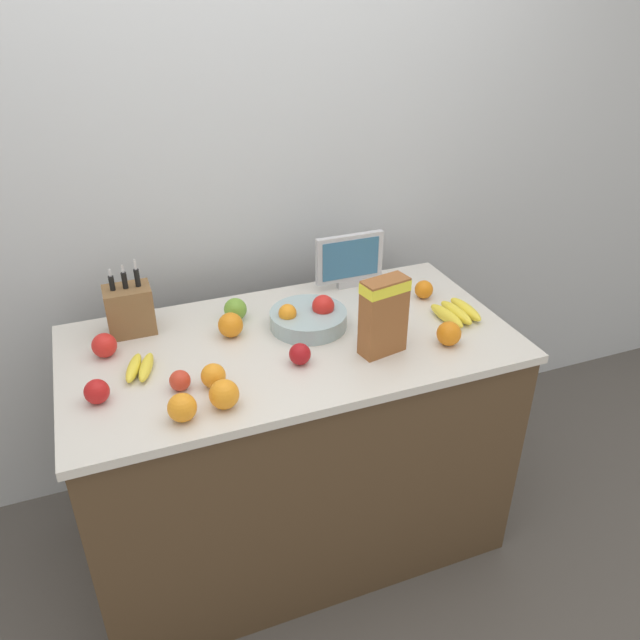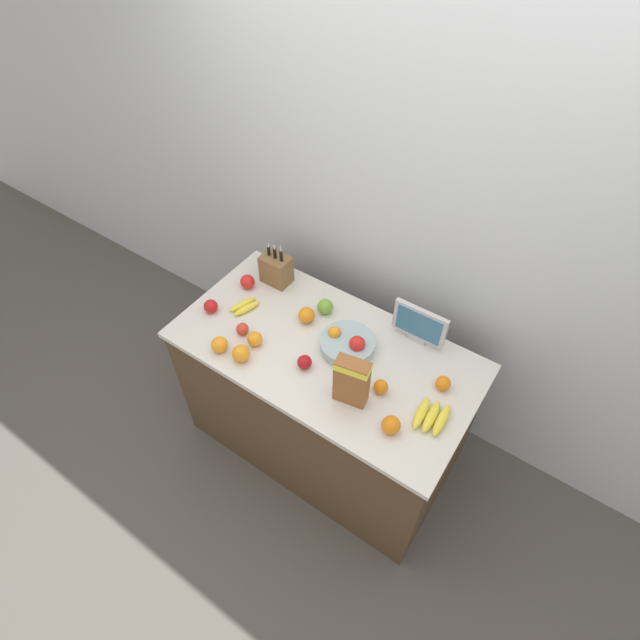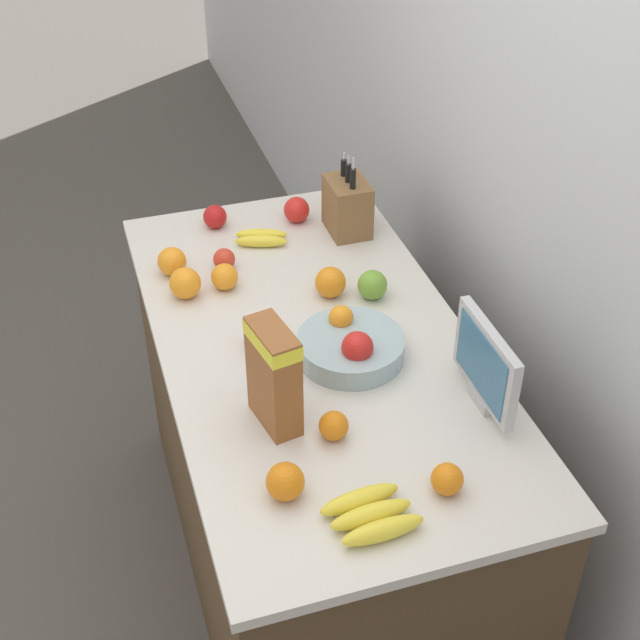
# 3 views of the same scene
# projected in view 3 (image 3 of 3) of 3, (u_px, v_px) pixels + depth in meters

# --- Properties ---
(ground_plane) EXTENTS (14.00, 14.00, 0.00)m
(ground_plane) POSITION_uv_depth(u_px,v_px,m) (316.00, 566.00, 2.87)
(ground_plane) COLOR #514C47
(wall_back) EXTENTS (9.00, 0.06, 2.60)m
(wall_back) POSITION_uv_depth(u_px,v_px,m) (546.00, 179.00, 2.24)
(wall_back) COLOR silver
(wall_back) RESTS_ON ground_plane
(counter) EXTENTS (1.53, 0.79, 0.93)m
(counter) POSITION_uv_depth(u_px,v_px,m) (315.00, 465.00, 2.59)
(counter) COLOR #4C3823
(counter) RESTS_ON ground_plane
(knife_block) EXTENTS (0.16, 0.12, 0.27)m
(knife_block) POSITION_uv_depth(u_px,v_px,m) (347.00, 206.00, 2.70)
(knife_block) COLOR brown
(knife_block) RESTS_ON counter
(small_monitor) EXTENTS (0.28, 0.03, 0.22)m
(small_monitor) POSITION_uv_depth(u_px,v_px,m) (485.00, 365.00, 2.05)
(small_monitor) COLOR #B7B7BC
(small_monitor) RESTS_ON counter
(cereal_box) EXTENTS (0.16, 0.10, 0.26)m
(cereal_box) POSITION_uv_depth(u_px,v_px,m) (274.00, 372.00, 1.99)
(cereal_box) COLOR brown
(cereal_box) RESTS_ON counter
(fruit_bowl) EXTENTS (0.27, 0.27, 0.11)m
(fruit_bowl) POSITION_uv_depth(u_px,v_px,m) (351.00, 346.00, 2.24)
(fruit_bowl) COLOR #99B2B7
(fruit_bowl) RESTS_ON counter
(banana_bunch_left) EXTENTS (0.12, 0.17, 0.04)m
(banana_bunch_left) POSITION_uv_depth(u_px,v_px,m) (261.00, 238.00, 2.68)
(banana_bunch_left) COLOR yellow
(banana_bunch_left) RESTS_ON counter
(banana_bunch_right) EXTENTS (0.15, 0.20, 0.04)m
(banana_bunch_right) POSITION_uv_depth(u_px,v_px,m) (371.00, 515.00, 1.82)
(banana_bunch_right) COLOR yellow
(banana_bunch_right) RESTS_ON counter
(apple_by_knife_block) EXTENTS (0.07, 0.07, 0.07)m
(apple_by_knife_block) POSITION_uv_depth(u_px,v_px,m) (215.00, 217.00, 2.75)
(apple_by_knife_block) COLOR red
(apple_by_knife_block) RESTS_ON counter
(apple_leftmost) EXTENTS (0.06, 0.06, 0.06)m
(apple_leftmost) POSITION_uv_depth(u_px,v_px,m) (224.00, 259.00, 2.57)
(apple_leftmost) COLOR red
(apple_leftmost) RESTS_ON counter
(apple_rightmost) EXTENTS (0.08, 0.08, 0.08)m
(apple_rightmost) POSITION_uv_depth(u_px,v_px,m) (372.00, 285.00, 2.45)
(apple_rightmost) COLOR #6B9E33
(apple_rightmost) RESTS_ON counter
(apple_middle) EXTENTS (0.08, 0.08, 0.08)m
(apple_middle) POSITION_uv_depth(u_px,v_px,m) (297.00, 210.00, 2.78)
(apple_middle) COLOR red
(apple_middle) RESTS_ON counter
(apple_near_bananas) EXTENTS (0.07, 0.07, 0.07)m
(apple_near_bananas) POSITION_uv_depth(u_px,v_px,m) (258.00, 336.00, 2.27)
(apple_near_bananas) COLOR #A31419
(apple_near_bananas) RESTS_ON counter
(orange_mid_left) EXTENTS (0.08, 0.08, 0.08)m
(orange_mid_left) POSITION_uv_depth(u_px,v_px,m) (225.00, 277.00, 2.48)
(orange_mid_left) COLOR orange
(orange_mid_left) RESTS_ON counter
(orange_front_right) EXTENTS (0.09, 0.09, 0.09)m
(orange_front_right) POSITION_uv_depth(u_px,v_px,m) (330.00, 282.00, 2.45)
(orange_front_right) COLOR orange
(orange_front_right) RESTS_ON counter
(orange_front_center) EXTENTS (0.08, 0.08, 0.08)m
(orange_front_center) POSITION_uv_depth(u_px,v_px,m) (285.00, 482.00, 1.87)
(orange_front_center) COLOR orange
(orange_front_center) RESTS_ON counter
(orange_mid_right) EXTENTS (0.07, 0.07, 0.07)m
(orange_mid_right) POSITION_uv_depth(u_px,v_px,m) (447.00, 479.00, 1.88)
(orange_mid_right) COLOR orange
(orange_mid_right) RESTS_ON counter
(orange_back_center) EXTENTS (0.07, 0.07, 0.07)m
(orange_back_center) POSITION_uv_depth(u_px,v_px,m) (334.00, 426.00, 2.01)
(orange_back_center) COLOR orange
(orange_back_center) RESTS_ON counter
(orange_front_left) EXTENTS (0.08, 0.08, 0.08)m
(orange_front_left) POSITION_uv_depth(u_px,v_px,m) (172.00, 261.00, 2.54)
(orange_front_left) COLOR orange
(orange_front_left) RESTS_ON counter
(orange_by_cereal) EXTENTS (0.09, 0.09, 0.09)m
(orange_by_cereal) POSITION_uv_depth(u_px,v_px,m) (185.00, 283.00, 2.45)
(orange_by_cereal) COLOR orange
(orange_by_cereal) RESTS_ON counter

